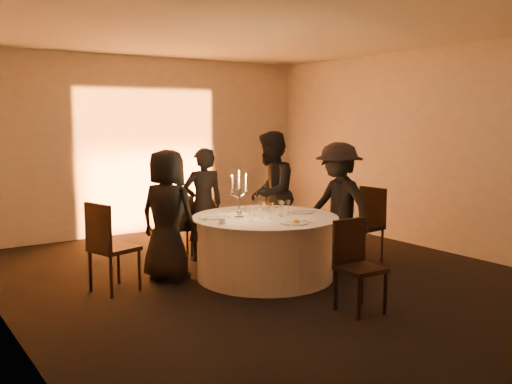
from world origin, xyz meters
TOP-DOWN VIEW (x-y plane):
  - floor at (0.00, 0.00)m, footprint 7.00×7.00m
  - ceiling at (0.00, 0.00)m, footprint 7.00×7.00m
  - wall_back at (0.00, 3.50)m, footprint 7.00×0.00m
  - wall_right at (3.00, 0.00)m, footprint 0.00×7.00m
  - uplighter_fixture at (0.00, 3.20)m, footprint 0.25×0.12m
  - banquet_table at (0.00, 0.00)m, footprint 1.80×1.80m
  - chair_left at (-1.83, 0.48)m, footprint 0.56×0.56m
  - chair_back_left at (-0.46, 1.45)m, footprint 0.49×0.49m
  - chair_back_right at (0.95, 1.34)m, footprint 0.64×0.64m
  - chair_right at (1.61, -0.14)m, footprint 0.49×0.49m
  - chair_front at (0.07, -1.51)m, footprint 0.43×0.43m
  - guest_left at (-1.04, 0.58)m, footprint 0.83×0.93m
  - guest_back_left at (-0.20, 1.20)m, footprint 0.62×0.46m
  - guest_back_right at (0.77, 0.96)m, footprint 1.10×1.07m
  - guest_right at (1.16, -0.06)m, footprint 0.67×1.10m
  - plate_left at (-0.59, 0.22)m, footprint 0.36×0.27m
  - plate_back_left at (-0.07, 0.54)m, footprint 0.35×0.27m
  - plate_back_right at (0.33, 0.48)m, footprint 0.35×0.29m
  - plate_right at (0.54, -0.05)m, footprint 0.36×0.28m
  - plate_front at (0.02, -0.60)m, footprint 0.36×0.26m
  - coffee_cup at (-0.69, -0.13)m, footprint 0.11×0.11m
  - candelabra at (-0.32, 0.08)m, footprint 0.25×0.12m
  - wine_glass_a at (0.14, -0.15)m, footprint 0.07×0.07m
  - wine_glass_b at (-0.03, -0.16)m, footprint 0.07×0.07m
  - wine_glass_c at (0.20, -0.04)m, footprint 0.07×0.07m
  - wine_glass_d at (0.27, -0.11)m, footprint 0.07×0.07m
  - wine_glass_e at (-0.11, -0.09)m, footprint 0.07×0.07m
  - tumbler_a at (-0.01, 0.37)m, footprint 0.07×0.07m
  - tumbler_b at (-0.31, -0.16)m, footprint 0.07×0.07m
  - tumbler_c at (0.20, 0.18)m, footprint 0.07×0.07m
  - tumbler_d at (0.23, 0.34)m, footprint 0.07×0.07m

SIDE VIEW (x-z plane):
  - floor at x=0.00m, z-range 0.00..0.00m
  - uplighter_fixture at x=0.00m, z-range 0.00..0.10m
  - banquet_table at x=0.00m, z-range 0.00..0.77m
  - chair_back_left at x=-0.46m, z-range 0.05..0.95m
  - chair_front at x=0.07m, z-range 0.06..1.00m
  - chair_right at x=1.61m, z-range 0.07..1.09m
  - chair_left at x=-1.83m, z-range 0.07..1.11m
  - chair_back_right at x=0.95m, z-range 0.07..1.13m
  - plate_left at x=-0.59m, z-range 0.77..0.78m
  - plate_back_left at x=-0.07m, z-range 0.77..0.78m
  - plate_right at x=0.54m, z-range 0.77..0.78m
  - plate_back_right at x=0.33m, z-range 0.77..0.78m
  - guest_back_left at x=-0.20m, z-range 0.00..1.56m
  - plate_front at x=0.02m, z-range 0.75..0.83m
  - coffee_cup at x=-0.69m, z-range 0.77..0.83m
  - guest_left at x=-1.04m, z-range 0.00..1.60m
  - tumbler_a at x=-0.01m, z-range 0.77..0.86m
  - tumbler_b at x=-0.31m, z-range 0.77..0.86m
  - tumbler_c at x=0.20m, z-range 0.77..0.86m
  - tumbler_d at x=0.23m, z-range 0.77..0.86m
  - guest_right at x=1.16m, z-range 0.00..1.65m
  - guest_back_right at x=0.77m, z-range 0.00..1.78m
  - wine_glass_a at x=0.14m, z-range 0.81..1.00m
  - wine_glass_b at x=-0.03m, z-range 0.81..1.00m
  - wine_glass_c at x=0.20m, z-range 0.81..1.00m
  - wine_glass_d at x=0.27m, z-range 0.81..1.00m
  - wine_glass_e at x=-0.11m, z-range 0.81..1.00m
  - candelabra at x=-0.32m, z-range 0.68..1.27m
  - wall_back at x=0.00m, z-range -2.00..5.00m
  - wall_right at x=3.00m, z-range -2.00..5.00m
  - ceiling at x=0.00m, z-range 3.00..3.00m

